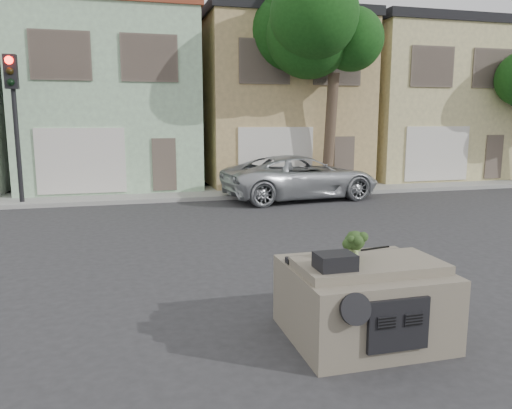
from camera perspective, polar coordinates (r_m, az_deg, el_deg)
name	(u,v)px	position (r m, az deg, el deg)	size (l,w,h in m)	color
ground_plane	(291,273)	(9.89, 3.98, -7.78)	(120.00, 120.00, 0.00)	#303033
sidewalk	(205,193)	(19.86, -5.91, 1.32)	(40.00, 3.00, 0.15)	gray
townhouse_mint	(110,101)	(23.42, -16.34, 11.34)	(7.20, 8.20, 7.55)	#A1C9A0
townhouse_tan	(272,102)	(24.47, 1.87, 11.63)	(7.20, 8.20, 7.55)	tan
townhouse_beige	(410,103)	(27.59, 17.23, 11.00)	(7.20, 8.20, 7.55)	#C8BC81
silver_pickup	(301,199)	(18.87, 5.14, 0.65)	(2.72, 5.90, 1.64)	#B7BBBF
traffic_signal	(16,132)	(18.72, -25.74, 7.51)	(0.40, 0.40, 5.10)	black
tree_near	(331,86)	(20.42, 8.58, 13.24)	(4.40, 4.00, 8.50)	#143F11
car_dashboard	(362,298)	(7.09, 12.06, -10.38)	(2.00, 1.80, 1.12)	#6D6555
instrument_hump	(335,261)	(6.35, 9.02, -6.43)	(0.48, 0.38, 0.20)	black
wiper_arm	(369,249)	(7.37, 12.83, -4.99)	(0.70, 0.03, 0.02)	black
broccoli	(355,244)	(6.84, 11.25, -4.49)	(0.32, 0.32, 0.39)	#223717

